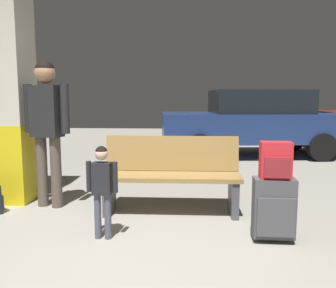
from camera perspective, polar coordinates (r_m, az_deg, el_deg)
The scene contains 8 objects.
ground_plane at distance 6.66m, azimuth -0.05°, elevation -4.68°, with size 18.00×18.00×0.10m, color gray.
structural_pillar at distance 5.06m, azimuth -24.18°, elevation 7.49°, with size 0.57×0.57×2.84m.
bench at distance 4.21m, azimuth 0.50°, elevation -4.97°, with size 1.60×0.53×0.89m.
suitcase at distance 3.54m, azimuth 16.45°, elevation -9.75°, with size 0.39×0.24×0.60m.
backpack_bright at distance 3.43m, azimuth 16.72°, elevation -2.55°, with size 0.29×0.20×0.34m.
child at distance 3.46m, azimuth -10.45°, elevation -5.98°, with size 0.30×0.19×0.90m.
adult at distance 4.58m, azimuth -18.71°, elevation 3.94°, with size 0.60×0.29×1.78m.
parked_car_near at distance 8.51m, azimuth 13.38°, elevation 3.57°, with size 4.24×2.09×1.51m.
Camera 1 is at (0.36, -2.50, 1.35)m, focal length 38.37 mm.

